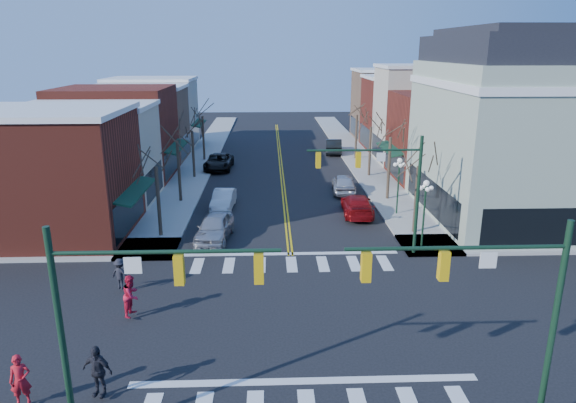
{
  "coord_description": "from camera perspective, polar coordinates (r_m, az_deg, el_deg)",
  "views": [
    {
      "loc": [
        -1.21,
        -20.97,
        11.91
      ],
      "look_at": [
        -0.09,
        9.48,
        2.8
      ],
      "focal_mm": 32.0,
      "sensor_mm": 36.0,
      "label": 1
    }
  ],
  "objects": [
    {
      "name": "traffic_mast_near_right",
      "position": [
        16.78,
        22.24,
        -10.09
      ],
      "size": [
        6.6,
        0.28,
        7.2
      ],
      "color": "#14331E",
      "rests_on": "ground"
    },
    {
      "name": "car_right_near",
      "position": [
        38.43,
        7.7,
        -0.38
      ],
      "size": [
        2.41,
        5.34,
        1.52
      ],
      "primitive_type": "imported",
      "rotation": [
        0.0,
        0.0,
        3.09
      ],
      "color": "maroon",
      "rests_on": "ground"
    },
    {
      "name": "car_right_mid",
      "position": [
        44.23,
        6.22,
        2.01
      ],
      "size": [
        2.26,
        4.88,
        1.62
      ],
      "primitive_type": "imported",
      "rotation": [
        0.0,
        0.0,
        3.07
      ],
      "color": "#B6B6BB",
      "rests_on": "ground"
    },
    {
      "name": "bldg_left_tan",
      "position": [
        59.04,
        -16.27,
        8.19
      ],
      "size": [
        10.0,
        7.5,
        7.8
      ],
      "primitive_type": "cube",
      "color": "#87644A",
      "rests_on": "ground"
    },
    {
      "name": "car_right_far",
      "position": [
        61.12,
        5.1,
        6.15
      ],
      "size": [
        2.35,
        5.33,
        1.7
      ],
      "primitive_type": "imported",
      "rotation": [
        0.0,
        0.0,
        3.03
      ],
      "color": "black",
      "rests_on": "ground"
    },
    {
      "name": "tree_right_a",
      "position": [
        34.74,
        14.03,
        0.09
      ],
      "size": [
        0.24,
        0.24,
        4.62
      ],
      "primitive_type": "cylinder",
      "color": "#382B21",
      "rests_on": "ground"
    },
    {
      "name": "traffic_mast_far_right",
      "position": [
        30.04,
        10.96,
        2.47
      ],
      "size": [
        6.6,
        0.28,
        7.2
      ],
      "color": "#14331E",
      "rests_on": "ground"
    },
    {
      "name": "pedestrian_dark_a",
      "position": [
        19.98,
        -20.43,
        -17.21
      ],
      "size": [
        1.22,
        0.77,
        1.94
      ],
      "primitive_type": "imported",
      "rotation": [
        0.0,
        0.0,
        -0.28
      ],
      "color": "black",
      "rests_on": "sidewalk_left"
    },
    {
      "name": "tree_right_b",
      "position": [
        42.15,
        11.14,
        3.56
      ],
      "size": [
        0.24,
        0.24,
        5.18
      ],
      "primitive_type": "cylinder",
      "color": "#382B21",
      "rests_on": "ground"
    },
    {
      "name": "tree_left_c",
      "position": [
        49.45,
        -10.48,
        5.13
      ],
      "size": [
        0.24,
        0.24,
        4.55
      ],
      "primitive_type": "cylinder",
      "color": "#382B21",
      "rests_on": "ground"
    },
    {
      "name": "bldg_left_stucco_b",
      "position": [
        66.5,
        -14.71,
        9.36
      ],
      "size": [
        10.0,
        8.0,
        8.2
      ],
      "primitive_type": "cube",
      "color": "#BCB29B",
      "rests_on": "ground"
    },
    {
      "name": "sidewalk_left",
      "position": [
        43.31,
        -12.06,
        0.41
      ],
      "size": [
        3.5,
        70.0,
        0.15
      ],
      "primitive_type": "cube",
      "color": "#9E9B93",
      "rests_on": "ground"
    },
    {
      "name": "traffic_mast_near_left",
      "position": [
        15.96,
        -17.96,
        -11.05
      ],
      "size": [
        6.6,
        0.28,
        7.2
      ],
      "color": "#14331E",
      "rests_on": "ground"
    },
    {
      "name": "tree_right_d",
      "position": [
        57.57,
        7.58,
        7.08
      ],
      "size": [
        0.24,
        0.24,
        4.97
      ],
      "primitive_type": "cylinder",
      "color": "#382B21",
      "rests_on": "ground"
    },
    {
      "name": "pedestrian_dark_b",
      "position": [
        27.55,
        -18.12,
        -7.65
      ],
      "size": [
        1.2,
        0.96,
        1.63
      ],
      "primitive_type": "imported",
      "rotation": [
        0.0,
        0.0,
        2.75
      ],
      "color": "black",
      "rests_on": "sidewalk_left"
    },
    {
      "name": "sidewalk_right",
      "position": [
        43.8,
        11.11,
        0.65
      ],
      "size": [
        3.5,
        70.0,
        0.15
      ],
      "primitive_type": "cube",
      "color": "#9E9B93",
      "rests_on": "ground"
    },
    {
      "name": "car_left_near",
      "position": [
        33.45,
        -8.16,
        -2.85
      ],
      "size": [
        2.52,
        5.12,
        1.68
      ],
      "primitive_type": "imported",
      "rotation": [
        0.0,
        0.0,
        -0.11
      ],
      "color": "#A7A6AB",
      "rests_on": "ground"
    },
    {
      "name": "bldg_left_stucco_a",
      "position": [
        43.69,
        -21.24,
        4.75
      ],
      "size": [
        10.0,
        7.0,
        7.5
      ],
      "primitive_type": "cube",
      "color": "#BCB29B",
      "rests_on": "ground"
    },
    {
      "name": "ground",
      "position": [
        24.15,
        1.06,
        -12.91
      ],
      "size": [
        160.0,
        160.0,
        0.0
      ],
      "primitive_type": "plane",
      "color": "black",
      "rests_on": "ground"
    },
    {
      "name": "lamppost_midblock",
      "position": [
        38.24,
        12.21,
        2.73
      ],
      "size": [
        0.36,
        0.36,
        4.33
      ],
      "color": "#14331E",
      "rests_on": "ground"
    },
    {
      "name": "car_left_mid",
      "position": [
        39.88,
        -7.19,
        0.21
      ],
      "size": [
        1.78,
        4.43,
        1.43
      ],
      "primitive_type": "imported",
      "rotation": [
        0.0,
        0.0,
        -0.06
      ],
      "color": "silver",
      "rests_on": "ground"
    },
    {
      "name": "tree_left_a",
      "position": [
        34.13,
        -14.19,
        -0.09
      ],
      "size": [
        0.24,
        0.24,
        4.76
      ],
      "primitive_type": "cylinder",
      "color": "#382B21",
      "rests_on": "ground"
    },
    {
      "name": "lamppost_corner",
      "position": [
        32.21,
        14.97,
        -0.06
      ],
      "size": [
        0.36,
        0.36,
        4.33
      ],
      "color": "#14331E",
      "rests_on": "ground"
    },
    {
      "name": "pedestrian_red_a",
      "position": [
        20.6,
        -27.6,
        -17.18
      ],
      "size": [
        0.78,
        0.61,
        1.86
      ],
      "primitive_type": "imported",
      "rotation": [
        0.0,
        0.0,
        0.27
      ],
      "color": "red",
      "rests_on": "sidewalk_left"
    },
    {
      "name": "bldg_right_brick_a",
      "position": [
        50.25,
        17.47,
        6.83
      ],
      "size": [
        10.0,
        8.5,
        8.0
      ],
      "primitive_type": "cube",
      "color": "maroon",
      "rests_on": "ground"
    },
    {
      "name": "tree_left_d",
      "position": [
        57.22,
        -9.37,
        6.91
      ],
      "size": [
        0.24,
        0.24,
        4.9
      ],
      "primitive_type": "cylinder",
      "color": "#382B21",
      "rests_on": "ground"
    },
    {
      "name": "bldg_left_brick_b",
      "position": [
        51.11,
        -18.48,
        7.17
      ],
      "size": [
        10.0,
        9.0,
        8.5
      ],
      "primitive_type": "cube",
      "color": "maroon",
      "rests_on": "ground"
    },
    {
      "name": "bldg_right_stucco",
      "position": [
        57.4,
        15.02,
        9.17
      ],
      "size": [
        10.0,
        7.0,
        10.0
      ],
      "primitive_type": "cube",
      "color": "#BCB29B",
      "rests_on": "ground"
    },
    {
      "name": "victorian_corner",
      "position": [
        40.0,
        24.42,
        7.63
      ],
      "size": [
        12.25,
        14.25,
        13.3
      ],
      "color": "#9BAB94",
      "rests_on": "ground"
    },
    {
      "name": "bldg_right_tan",
      "position": [
        72.32,
        11.45,
        10.44
      ],
      "size": [
        10.0,
        8.0,
        9.0
      ],
      "primitive_type": "cube",
      "color": "#87644A",
      "rests_on": "ground"
    },
    {
      "name": "bldg_right_brick_b",
      "position": [
        64.64,
        13.06,
        9.42
      ],
      "size": [
        10.0,
        8.0,
        8.5
      ],
      "primitive_type": "cube",
      "color": "maroon",
      "rests_on": "ground"
    },
    {
      "name": "pedestrian_red_b",
      "position": [
        24.78,
        -17.0,
        -9.93
      ],
      "size": [
        0.91,
        1.08,
        1.95
      ],
      "primitive_type": "imported",
      "rotation": [
        0.0,
        0.0,
        1.37
      ],
      "color": "red",
      "rests_on": "sidewalk_left"
    },
    {
      "name": "tree_right_c",
      "position": [
        49.84,
        9.08,
        5.45
      ],
      "size": [
        0.24,
        0.24,
        4.83
      ],
      "primitive_type": "cylinder",
      "color": "#382B21",
      "rests_on": "ground"
    },
    {
      "name": "car_left_far",
      "position": [
        53.07,
        -7.7,
        4.39
      ],
      "size": [
        2.84,
        5.73,
        1.56
      ],
      "primitive_type": "imported",
      "rotation": [
        0.0,
        0.0,
        -0.05
      ],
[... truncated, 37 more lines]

